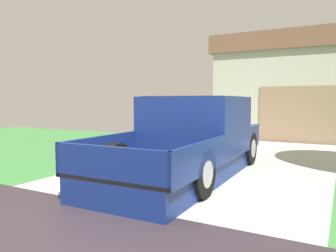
# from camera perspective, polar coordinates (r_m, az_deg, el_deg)

# --- Properties ---
(pickup_truck) EXTENTS (2.19, 5.12, 1.67)m
(pickup_truck) POSITION_cam_1_polar(r_m,az_deg,el_deg) (7.11, 4.37, -2.22)
(pickup_truck) COLOR navy
(pickup_truck) RESTS_ON ground
(person_with_hat) EXTENTS (0.46, 0.44, 1.66)m
(person_with_hat) POSITION_cam_1_polar(r_m,az_deg,el_deg) (8.27, -4.42, -0.22)
(person_with_hat) COLOR brown
(person_with_hat) RESTS_ON ground
(handbag) EXTENTS (0.35, 0.20, 0.40)m
(handbag) POSITION_cam_1_polar(r_m,az_deg,el_deg) (8.09, -5.33, -5.95)
(handbag) COLOR #B24C56
(handbag) RESTS_ON ground
(house_with_garage) EXTENTS (8.67, 6.94, 4.27)m
(house_with_garage) POSITION_cam_1_polar(r_m,az_deg,el_deg) (16.35, 26.07, 6.05)
(house_with_garage) COLOR #B6B6A1
(house_with_garage) RESTS_ON ground
(wheeled_trash_bin) EXTENTS (0.60, 0.72, 1.02)m
(wheeled_trash_bin) POSITION_cam_1_polar(r_m,az_deg,el_deg) (13.95, 0.77, 0.27)
(wheeled_trash_bin) COLOR #424247
(wheeled_trash_bin) RESTS_ON ground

